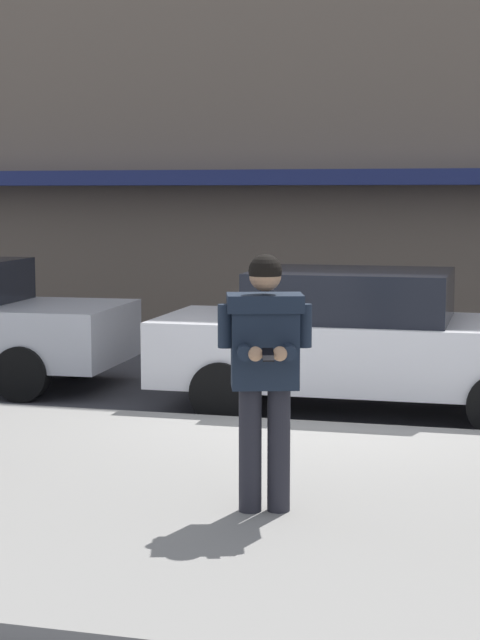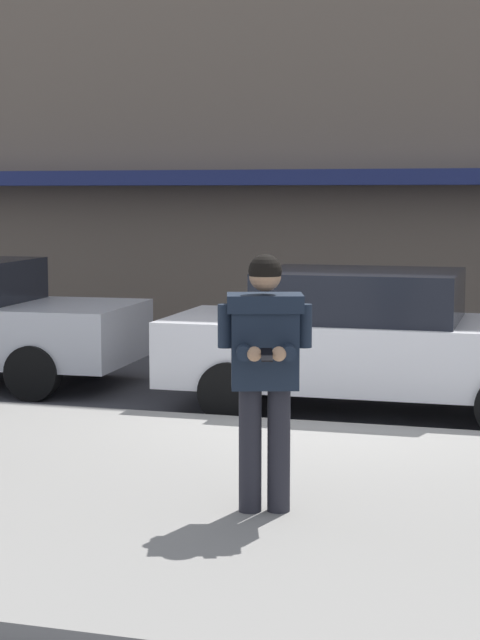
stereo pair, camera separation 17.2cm
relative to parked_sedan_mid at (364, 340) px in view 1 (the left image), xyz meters
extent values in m
plane|color=#3D3D42|center=(-0.26, -0.97, -0.79)|extent=(80.00, 80.00, 0.00)
cube|color=gray|center=(0.74, -3.82, -0.72)|extent=(32.00, 5.30, 0.14)
cube|color=silver|center=(0.74, -0.92, -0.79)|extent=(28.00, 0.12, 0.01)
cube|color=navy|center=(0.74, 5.18, 1.81)|extent=(26.60, 0.70, 0.24)
cylinder|color=black|center=(-3.91, 1.36, -0.47)|extent=(0.65, 0.25, 0.64)
cylinder|color=black|center=(-3.85, -0.35, -0.47)|extent=(0.65, 0.25, 0.64)
cube|color=silver|center=(0.04, 0.00, -0.12)|extent=(4.52, 1.86, 0.70)
cube|color=black|center=(-0.14, 0.00, 0.49)|extent=(2.09, 1.66, 0.52)
cylinder|color=black|center=(-1.36, 0.84, -0.47)|extent=(0.64, 0.23, 0.64)
cylinder|color=black|center=(-1.35, -0.87, -0.47)|extent=(0.64, 0.23, 0.64)
cylinder|color=#23232B|center=(0.00, -4.17, -0.21)|extent=(0.16, 0.16, 0.88)
cylinder|color=#23232B|center=(-0.19, -4.22, -0.21)|extent=(0.16, 0.16, 0.88)
cube|color=#192333|center=(-0.09, -4.20, 0.55)|extent=(0.53, 0.42, 0.64)
cube|color=#192333|center=(-0.09, -4.20, 0.82)|extent=(0.60, 0.48, 0.12)
cylinder|color=#192333|center=(0.16, -4.12, 0.66)|extent=(0.11, 0.11, 0.30)
cylinder|color=#192333|center=(0.10, -4.30, 0.51)|extent=(0.18, 0.32, 0.10)
sphere|color=tan|center=(0.07, -4.46, 0.51)|extent=(0.10, 0.10, 0.10)
cylinder|color=#192333|center=(-0.35, -4.27, 0.66)|extent=(0.11, 0.11, 0.30)
cylinder|color=#192333|center=(-0.19, -4.39, 0.51)|extent=(0.18, 0.32, 0.10)
sphere|color=tan|center=(-0.08, -4.51, 0.51)|extent=(0.10, 0.10, 0.10)
cube|color=black|center=(0.01, -4.52, 0.51)|extent=(0.11, 0.16, 0.07)
sphere|color=tan|center=(-0.08, -4.22, 1.01)|extent=(0.22, 0.22, 0.22)
sphere|color=black|center=(-0.08, -4.22, 1.04)|extent=(0.23, 0.23, 0.23)
camera|label=1|loc=(1.60, -11.29, 1.57)|focal=60.00mm
camera|label=2|loc=(1.77, -11.24, 1.57)|focal=60.00mm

